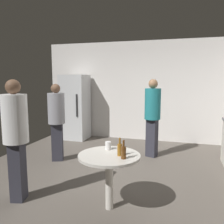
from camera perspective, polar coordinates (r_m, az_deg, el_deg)
ground_plane at (r=4.37m, az=-0.17°, el=-15.49°), size 5.20×5.20×0.10m
wall_back at (r=6.58m, az=6.51°, el=4.99°), size 5.32×0.06×2.70m
refrigerator at (r=6.74m, az=-8.89°, el=1.18°), size 0.70×0.68×1.80m
foreground_table at (r=3.10m, az=-0.68°, el=-12.07°), size 0.80×0.80×0.73m
beer_bottle_amber at (r=3.01m, az=1.88°, el=-8.95°), size 0.06×0.06×0.23m
beer_bottle_brown at (r=2.90m, az=2.82°, el=-9.61°), size 0.06×0.06×0.23m
plastic_cup_white at (r=3.26m, az=-0.95°, el=-8.10°), size 0.08×0.08×0.11m
person_in_gray_shirt at (r=4.97m, az=-13.22°, el=-1.06°), size 0.44×0.44×1.59m
person_in_white_shirt at (r=3.48m, az=-22.22°, el=-4.31°), size 0.41×0.41×1.69m
person_in_teal_shirt at (r=5.15m, az=9.73°, el=0.02°), size 0.44×0.44×1.69m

